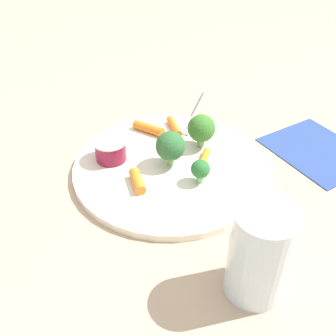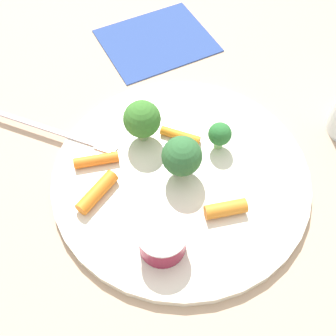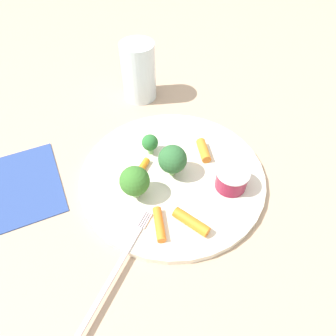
{
  "view_description": "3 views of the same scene",
  "coord_description": "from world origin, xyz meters",
  "px_view_note": "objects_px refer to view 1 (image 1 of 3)",
  "views": [
    {
      "loc": [
        -0.51,
        0.04,
        0.41
      ],
      "look_at": [
        -0.02,
        0.01,
        0.02
      ],
      "focal_mm": 42.65,
      "sensor_mm": 36.0,
      "label": 1
    },
    {
      "loc": [
        0.02,
        0.28,
        0.44
      ],
      "look_at": [
        0.02,
        -0.0,
        0.02
      ],
      "focal_mm": 44.61,
      "sensor_mm": 36.0,
      "label": 2
    },
    {
      "loc": [
        0.33,
        0.01,
        0.41
      ],
      "look_at": [
        -0.01,
        -0.01,
        0.02
      ],
      "focal_mm": 32.5,
      "sensor_mm": 36.0,
      "label": 3
    }
  ],
  "objects_px": {
    "broccoli_floret_2": "(200,170)",
    "fork": "(198,109)",
    "carrot_stick_2": "(204,160)",
    "broccoli_floret_1": "(201,129)",
    "sauce_cup": "(110,150)",
    "drinking_glass": "(260,253)",
    "carrot_stick_0": "(149,128)",
    "carrot_stick_3": "(174,126)",
    "napkin": "(318,150)",
    "carrot_stick_1": "(137,181)",
    "broccoli_floret_0": "(170,146)",
    "plate": "(170,167)"
  },
  "relations": [
    {
      "from": "broccoli_floret_1",
      "to": "drinking_glass",
      "type": "height_order",
      "value": "drinking_glass"
    },
    {
      "from": "plate",
      "to": "broccoli_floret_1",
      "type": "height_order",
      "value": "broccoli_floret_1"
    },
    {
      "from": "carrot_stick_1",
      "to": "napkin",
      "type": "relative_size",
      "value": 0.29
    },
    {
      "from": "broccoli_floret_2",
      "to": "fork",
      "type": "height_order",
      "value": "broccoli_floret_2"
    },
    {
      "from": "sauce_cup",
      "to": "carrot_stick_0",
      "type": "distance_m",
      "value": 0.1
    },
    {
      "from": "carrot_stick_0",
      "to": "carrot_stick_3",
      "type": "height_order",
      "value": "carrot_stick_0"
    },
    {
      "from": "plate",
      "to": "broccoli_floret_0",
      "type": "xyz_separation_m",
      "value": [
        0.0,
        0.0,
        0.04
      ]
    },
    {
      "from": "drinking_glass",
      "to": "carrot_stick_0",
      "type": "bearing_deg",
      "value": 18.36
    },
    {
      "from": "fork",
      "to": "drinking_glass",
      "type": "bearing_deg",
      "value": -178.53
    },
    {
      "from": "broccoli_floret_1",
      "to": "carrot_stick_3",
      "type": "xyz_separation_m",
      "value": [
        0.06,
        0.04,
        -0.03
      ]
    },
    {
      "from": "carrot_stick_2",
      "to": "broccoli_floret_1",
      "type": "bearing_deg",
      "value": -1.86
    },
    {
      "from": "plate",
      "to": "broccoli_floret_0",
      "type": "distance_m",
      "value": 0.04
    },
    {
      "from": "drinking_glass",
      "to": "napkin",
      "type": "bearing_deg",
      "value": -34.39
    },
    {
      "from": "sauce_cup",
      "to": "napkin",
      "type": "distance_m",
      "value": 0.36
    },
    {
      "from": "broccoli_floret_2",
      "to": "napkin",
      "type": "bearing_deg",
      "value": -69.87
    },
    {
      "from": "carrot_stick_0",
      "to": "carrot_stick_1",
      "type": "height_order",
      "value": "same"
    },
    {
      "from": "broccoli_floret_1",
      "to": "napkin",
      "type": "distance_m",
      "value": 0.21
    },
    {
      "from": "broccoli_floret_1",
      "to": "sauce_cup",
      "type": "bearing_deg",
      "value": 99.35
    },
    {
      "from": "broccoli_floret_0",
      "to": "broccoli_floret_2",
      "type": "xyz_separation_m",
      "value": [
        -0.05,
        -0.04,
        -0.01
      ]
    },
    {
      "from": "drinking_glass",
      "to": "napkin",
      "type": "distance_m",
      "value": 0.33
    },
    {
      "from": "broccoli_floret_2",
      "to": "carrot_stick_3",
      "type": "bearing_deg",
      "value": 9.57
    },
    {
      "from": "broccoli_floret_0",
      "to": "carrot_stick_0",
      "type": "relative_size",
      "value": 1.02
    },
    {
      "from": "sauce_cup",
      "to": "broccoli_floret_0",
      "type": "relative_size",
      "value": 0.89
    },
    {
      "from": "carrot_stick_0",
      "to": "carrot_stick_3",
      "type": "xyz_separation_m",
      "value": [
        0.01,
        -0.05,
        -0.0
      ]
    },
    {
      "from": "carrot_stick_0",
      "to": "carrot_stick_2",
      "type": "relative_size",
      "value": 1.13
    },
    {
      "from": "carrot_stick_2",
      "to": "fork",
      "type": "relative_size",
      "value": 0.28
    },
    {
      "from": "carrot_stick_1",
      "to": "carrot_stick_2",
      "type": "height_order",
      "value": "carrot_stick_1"
    },
    {
      "from": "sauce_cup",
      "to": "broccoli_floret_2",
      "type": "xyz_separation_m",
      "value": [
        -0.07,
        -0.14,
        0.01
      ]
    },
    {
      "from": "carrot_stick_1",
      "to": "broccoli_floret_1",
      "type": "bearing_deg",
      "value": -48.81
    },
    {
      "from": "sauce_cup",
      "to": "drinking_glass",
      "type": "height_order",
      "value": "drinking_glass"
    },
    {
      "from": "carrot_stick_0",
      "to": "broccoli_floret_0",
      "type": "bearing_deg",
      "value": -162.31
    },
    {
      "from": "carrot_stick_0",
      "to": "drinking_glass",
      "type": "distance_m",
      "value": 0.35
    },
    {
      "from": "fork",
      "to": "carrot_stick_3",
      "type": "bearing_deg",
      "value": 141.74
    },
    {
      "from": "broccoli_floret_1",
      "to": "plate",
      "type": "bearing_deg",
      "value": 130.21
    },
    {
      "from": "broccoli_floret_1",
      "to": "carrot_stick_0",
      "type": "distance_m",
      "value": 0.1
    },
    {
      "from": "sauce_cup",
      "to": "broccoli_floret_1",
      "type": "height_order",
      "value": "broccoli_floret_1"
    },
    {
      "from": "carrot_stick_0",
      "to": "carrot_stick_3",
      "type": "distance_m",
      "value": 0.05
    },
    {
      "from": "carrot_stick_3",
      "to": "broccoli_floret_2",
      "type": "bearing_deg",
      "value": -170.43
    },
    {
      "from": "carrot_stick_0",
      "to": "drinking_glass",
      "type": "bearing_deg",
      "value": -161.64
    },
    {
      "from": "broccoli_floret_1",
      "to": "carrot_stick_0",
      "type": "xyz_separation_m",
      "value": [
        0.05,
        0.09,
        -0.03
      ]
    },
    {
      "from": "napkin",
      "to": "plate",
      "type": "bearing_deg",
      "value": 97.11
    },
    {
      "from": "carrot_stick_1",
      "to": "drinking_glass",
      "type": "relative_size",
      "value": 0.39
    },
    {
      "from": "broccoli_floret_1",
      "to": "napkin",
      "type": "height_order",
      "value": "broccoli_floret_1"
    },
    {
      "from": "carrot_stick_2",
      "to": "carrot_stick_3",
      "type": "height_order",
      "value": "carrot_stick_3"
    },
    {
      "from": "fork",
      "to": "carrot_stick_0",
      "type": "bearing_deg",
      "value": 126.02
    },
    {
      "from": "broccoli_floret_0",
      "to": "fork",
      "type": "relative_size",
      "value": 0.32
    },
    {
      "from": "broccoli_floret_1",
      "to": "carrot_stick_2",
      "type": "distance_m",
      "value": 0.06
    },
    {
      "from": "broccoli_floret_2",
      "to": "carrot_stick_0",
      "type": "relative_size",
      "value": 0.67
    },
    {
      "from": "plate",
      "to": "broccoli_floret_0",
      "type": "relative_size",
      "value": 5.29
    },
    {
      "from": "sauce_cup",
      "to": "carrot_stick_0",
      "type": "xyz_separation_m",
      "value": [
        0.08,
        -0.06,
        -0.01
      ]
    }
  ]
}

